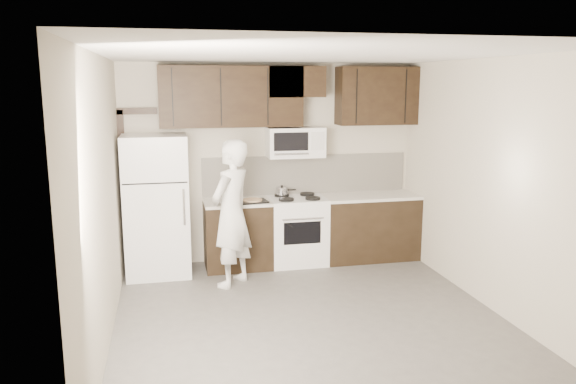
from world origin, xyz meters
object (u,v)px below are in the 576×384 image
object	(u,v)px
refrigerator	(157,206)
person	(231,214)
microwave	(295,142)
stove	(297,230)

from	to	relation	value
refrigerator	person	size ratio (longest dim) A/B	1.01
refrigerator	person	bearing A→B (deg)	-34.94
microwave	refrigerator	size ratio (longest dim) A/B	0.42
stove	person	distance (m)	1.25
stove	microwave	world-z (taller)	microwave
refrigerator	stove	bearing A→B (deg)	1.51
person	microwave	bearing A→B (deg)	169.60
stove	refrigerator	bearing A→B (deg)	-178.49
stove	refrigerator	size ratio (longest dim) A/B	0.52
person	refrigerator	bearing A→B (deg)	-84.30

